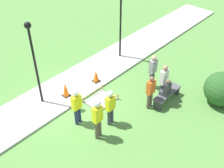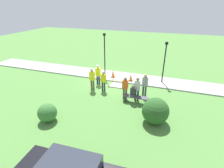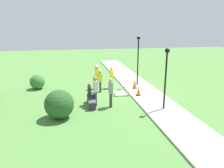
# 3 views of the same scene
# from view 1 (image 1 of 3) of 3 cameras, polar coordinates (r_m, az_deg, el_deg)

# --- Properties ---
(ground_plane) EXTENTS (60.00, 60.00, 0.00)m
(ground_plane) POSITION_cam_1_polar(r_m,az_deg,el_deg) (13.04, -7.14, -4.11)
(ground_plane) COLOR #51843D
(sidewalk) EXTENTS (28.00, 2.38, 0.10)m
(sidewalk) POSITION_cam_1_polar(r_m,az_deg,el_deg) (13.74, -10.49, -1.73)
(sidewalk) COLOR #9E9E99
(sidewalk) RESTS_ON ground_plane
(wet_concrete_patch) EXTENTS (1.31, 1.08, 0.32)m
(wet_concrete_patch) POSITION_cam_1_polar(r_m,az_deg,el_deg) (13.11, -2.34, -3.33)
(wet_concrete_patch) COLOR gray
(wet_concrete_patch) RESTS_ON ground_plane
(traffic_cone_near_patch) EXTENTS (0.34, 0.34, 0.63)m
(traffic_cone_near_patch) POSITION_cam_1_polar(r_m,az_deg,el_deg) (14.00, -3.28, 1.63)
(traffic_cone_near_patch) COLOR black
(traffic_cone_near_patch) RESTS_ON sidewalk
(traffic_cone_far_patch) EXTENTS (0.34, 0.34, 0.72)m
(traffic_cone_far_patch) POSITION_cam_1_polar(r_m,az_deg,el_deg) (13.22, -9.42, -1.11)
(traffic_cone_far_patch) COLOR black
(traffic_cone_far_patch) RESTS_ON sidewalk
(park_bench) EXTENTS (1.68, 0.44, 0.50)m
(park_bench) POSITION_cam_1_polar(r_m,az_deg,el_deg) (13.15, 11.10, -2.20)
(park_bench) COLOR #2D2D33
(park_bench) RESTS_ON ground_plane
(person_seated_on_bench) EXTENTS (0.36, 0.44, 0.89)m
(person_seated_on_bench) POSITION_cam_1_polar(r_m,az_deg,el_deg) (12.67, 11.02, -1.01)
(person_seated_on_bench) COLOR #383D47
(person_seated_on_bench) RESTS_ON park_bench
(worker_supervisor) EXTENTS (0.40, 0.25, 1.73)m
(worker_supervisor) POSITION_cam_1_polar(r_m,az_deg,el_deg) (11.35, -0.34, -4.28)
(worker_supervisor) COLOR #383D47
(worker_supervisor) RESTS_ON ground_plane
(worker_assistant) EXTENTS (0.40, 0.26, 1.77)m
(worker_assistant) POSITION_cam_1_polar(r_m,az_deg,el_deg) (11.44, -7.21, -4.04)
(worker_assistant) COLOR navy
(worker_assistant) RESTS_ON ground_plane
(worker_trainee) EXTENTS (0.40, 0.28, 1.91)m
(worker_trainee) POSITION_cam_1_polar(r_m,az_deg,el_deg) (10.71, -2.95, -6.42)
(worker_trainee) COLOR brown
(worker_trainee) RESTS_ON ground_plane
(bystander_in_orange_shirt) EXTENTS (0.40, 0.22, 1.69)m
(bystander_in_orange_shirt) POSITION_cam_1_polar(r_m,az_deg,el_deg) (12.30, 7.84, -1.31)
(bystander_in_orange_shirt) COLOR brown
(bystander_in_orange_shirt) RESTS_ON ground_plane
(bystander_in_gray_shirt) EXTENTS (0.40, 0.24, 1.84)m
(bystander_in_gray_shirt) POSITION_cam_1_polar(r_m,az_deg,el_deg) (12.83, 10.44, 0.75)
(bystander_in_gray_shirt) COLOR #383D47
(bystander_in_gray_shirt) RESTS_ON ground_plane
(bystander_in_white_shirt) EXTENTS (0.40, 0.24, 1.81)m
(bystander_in_white_shirt) POSITION_cam_1_polar(r_m,az_deg,el_deg) (13.49, 8.28, 2.93)
(bystander_in_white_shirt) COLOR #383D47
(bystander_in_white_shirt) RESTS_ON ground_plane
(lamppost_near) EXTENTS (0.28, 0.28, 3.92)m
(lamppost_near) POSITION_cam_1_polar(r_m,az_deg,el_deg) (11.89, -15.75, 6.08)
(lamppost_near) COLOR black
(lamppost_near) RESTS_ON sidewalk
(lamppost_far) EXTENTS (0.28, 0.28, 3.53)m
(lamppost_far) POSITION_cam_1_polar(r_m,az_deg,el_deg) (15.12, 1.77, 13.38)
(lamppost_far) COLOR black
(lamppost_far) RESTS_ON sidewalk
(shrub_rounded_near) EXTENTS (1.57, 1.57, 1.57)m
(shrub_rounded_near) POSITION_cam_1_polar(r_m,az_deg,el_deg) (13.48, 21.37, -0.93)
(shrub_rounded_near) COLOR #285623
(shrub_rounded_near) RESTS_ON ground_plane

